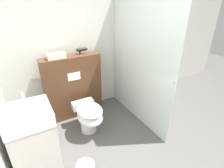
% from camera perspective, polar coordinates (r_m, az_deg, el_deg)
% --- Properties ---
extents(wall_back, '(8.00, 0.06, 2.50)m').
position_cam_1_polar(wall_back, '(3.31, -10.87, 11.84)').
color(wall_back, silver).
rests_on(wall_back, ground_plane).
extents(partition_panel, '(1.02, 0.24, 1.17)m').
position_cam_1_polar(partition_panel, '(3.27, -12.49, -0.97)').
color(partition_panel, '#51331E').
rests_on(partition_panel, ground_plane).
extents(shower_glass, '(0.04, 1.63, 2.14)m').
position_cam_1_polar(shower_glass, '(2.97, 8.77, 6.76)').
color(shower_glass, silver).
rests_on(shower_glass, ground_plane).
extents(toilet, '(0.39, 0.64, 0.49)m').
position_cam_1_polar(toilet, '(2.92, -7.58, -10.39)').
color(toilet, white).
rests_on(toilet, ground_plane).
extents(sink_vanity, '(0.49, 0.50, 1.12)m').
position_cam_1_polar(sink_vanity, '(2.36, -23.82, -17.49)').
color(sink_vanity, beige).
rests_on(sink_vanity, ground_plane).
extents(hair_drier, '(0.20, 0.06, 0.11)m').
position_cam_1_polar(hair_drier, '(3.12, -9.78, 11.01)').
color(hair_drier, black).
rests_on(hair_drier, partition_panel).
extents(folded_towel, '(0.29, 0.16, 0.09)m').
position_cam_1_polar(folded_towel, '(2.99, -17.78, 8.75)').
color(folded_towel, beige).
rests_on(folded_towel, partition_panel).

